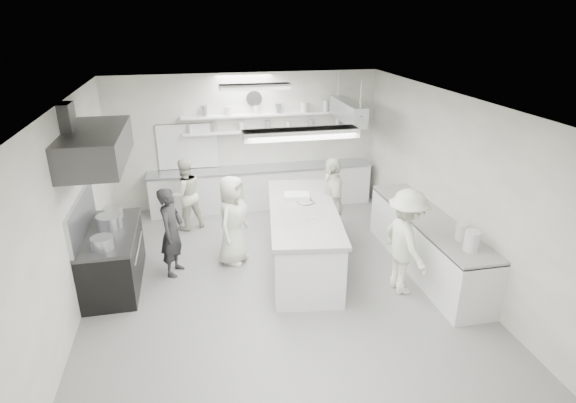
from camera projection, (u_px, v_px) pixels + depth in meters
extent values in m
cube|color=gray|center=(275.00, 279.00, 7.92)|extent=(6.00, 7.00, 0.02)
cube|color=white|center=(272.00, 100.00, 6.78)|extent=(6.00, 7.00, 0.02)
cube|color=silver|center=(246.00, 141.00, 10.52)|extent=(6.00, 0.04, 3.00)
cube|color=silver|center=(343.00, 336.00, 4.17)|extent=(6.00, 0.04, 3.00)
cube|color=silver|center=(71.00, 212.00, 6.78)|extent=(0.04, 7.00, 3.00)
cube|color=silver|center=(447.00, 183.00, 7.92)|extent=(0.04, 7.00, 3.00)
cube|color=black|center=(114.00, 259.00, 7.61)|extent=(0.80, 1.80, 0.90)
cube|color=#3C3C3D|center=(95.00, 146.00, 6.89)|extent=(0.85, 2.00, 0.50)
cube|color=silver|center=(262.00, 187.00, 10.70)|extent=(5.00, 0.60, 0.92)
cube|color=silver|center=(277.00, 130.00, 10.44)|extent=(4.20, 0.26, 0.04)
cube|color=silver|center=(277.00, 114.00, 10.31)|extent=(4.20, 0.26, 0.04)
cube|color=black|center=(188.00, 146.00, 10.27)|extent=(1.30, 0.04, 1.00)
cylinder|color=silver|center=(254.00, 98.00, 10.17)|extent=(0.32, 0.05, 0.32)
cube|color=silver|center=(427.00, 244.00, 8.06)|extent=(0.74, 3.30, 0.94)
cube|color=#ADB0B8|center=(348.00, 111.00, 9.60)|extent=(0.30, 1.60, 0.40)
cube|color=silver|center=(301.00, 134.00, 5.17)|extent=(1.30, 0.25, 0.10)
cube|color=silver|center=(255.00, 87.00, 8.44)|extent=(1.30, 0.25, 0.10)
cube|color=silver|center=(303.00, 239.00, 8.14)|extent=(1.47, 2.96, 1.04)
cylinder|color=#ADB0B8|center=(109.00, 223.00, 7.50)|extent=(0.39, 0.39, 0.26)
imported|color=#252526|center=(172.00, 232.00, 7.80)|extent=(0.55, 0.66, 1.56)
imported|color=silver|center=(185.00, 194.00, 9.48)|extent=(0.90, 0.82, 1.51)
imported|color=silver|center=(232.00, 220.00, 8.17)|extent=(0.85, 0.95, 1.62)
imported|color=silver|center=(332.00, 203.00, 8.69)|extent=(0.56, 1.08, 1.77)
imported|color=silver|center=(406.00, 242.00, 7.26)|extent=(0.72, 1.16, 1.73)
imported|color=#ADB0B8|center=(306.00, 203.00, 8.18)|extent=(0.38, 0.38, 0.07)
imported|color=silver|center=(310.00, 218.00, 7.61)|extent=(0.25, 0.25, 0.06)
imported|color=silver|center=(413.00, 204.00, 8.46)|extent=(0.27, 0.27, 0.06)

